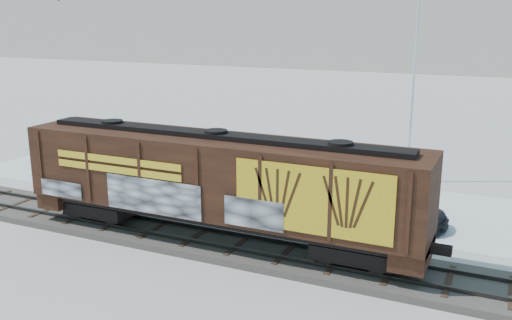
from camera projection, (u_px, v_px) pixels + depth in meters
The scene contains 8 objects.
ground at pixel (240, 250), 22.90m from camera, with size 500.00×500.00×0.00m, color white.
rail_track at pixel (240, 246), 22.86m from camera, with size 50.00×3.40×0.43m.
parking_strip at pixel (305, 197), 29.49m from camera, with size 40.00×8.00×0.03m, color white.
hopper_railcar at pixel (217, 179), 22.61m from camera, with size 16.70×3.06×4.28m.
flagpole at pixel (414, 104), 31.20m from camera, with size 2.30×0.90×11.90m.
car_silver at pixel (277, 175), 30.82m from camera, with size 1.73×4.30×1.47m, color #A4A6AB.
car_white at pixel (354, 196), 27.12m from camera, with size 1.66×4.76×1.57m, color white.
car_dark at pixel (389, 207), 25.61m from camera, with size 2.12×5.23×1.52m, color black.
Camera 1 is at (9.50, -19.07, 9.14)m, focal length 40.00 mm.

